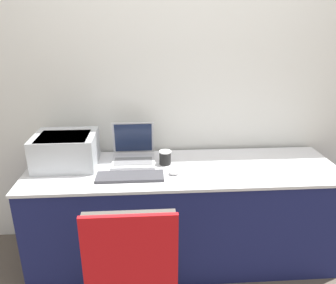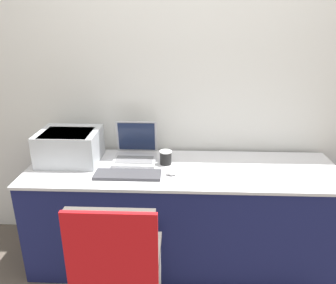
% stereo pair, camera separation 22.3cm
% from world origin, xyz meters
% --- Properties ---
extents(wall_back, '(8.00, 0.05, 2.60)m').
position_xyz_m(wall_back, '(0.00, 0.69, 1.30)').
color(wall_back, silver).
rests_on(wall_back, ground_plane).
extents(table, '(2.16, 0.65, 0.75)m').
position_xyz_m(table, '(0.00, 0.31, 0.37)').
color(table, '#191E51').
rests_on(table, ground_plane).
extents(printer, '(0.42, 0.36, 0.23)m').
position_xyz_m(printer, '(-0.81, 0.41, 0.87)').
color(printer, '#B2B7BC').
rests_on(printer, table).
extents(laptop_left, '(0.31, 0.30, 0.26)m').
position_xyz_m(laptop_left, '(-0.35, 0.47, 0.80)').
color(laptop_left, '#B7B7BC').
rests_on(laptop_left, table).
extents(external_keyboard, '(0.44, 0.15, 0.02)m').
position_xyz_m(external_keyboard, '(-0.36, 0.18, 0.76)').
color(external_keyboard, '#3D3D42').
rests_on(external_keyboard, table).
extents(coffee_cup, '(0.09, 0.09, 0.10)m').
position_xyz_m(coffee_cup, '(-0.12, 0.38, 0.80)').
color(coffee_cup, black).
rests_on(coffee_cup, table).
extents(mouse, '(0.07, 0.06, 0.03)m').
position_xyz_m(mouse, '(-0.08, 0.21, 0.76)').
color(mouse, silver).
rests_on(mouse, table).
extents(chair, '(0.44, 0.46, 0.91)m').
position_xyz_m(chair, '(-0.34, -0.40, 0.58)').
color(chair, '#4C4742').
rests_on(chair, ground_plane).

